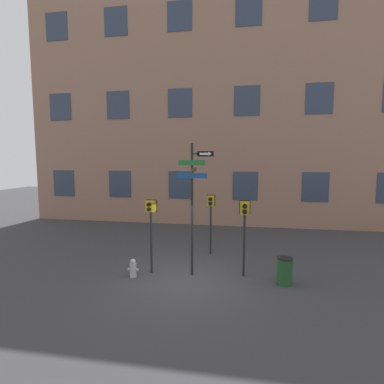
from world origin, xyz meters
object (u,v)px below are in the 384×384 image
Objects in this scene: pedestrian_signal_across at (211,208)px; fire_hydrant at (133,268)px; trash_bin at (285,271)px; pedestrian_signal_right at (245,217)px; street_sign_pole at (193,197)px; pedestrian_signal_left at (151,216)px.

pedestrian_signal_across is 4.21m from fire_hydrant.
trash_bin is (2.77, -2.74, -1.56)m from pedestrian_signal_across.
pedestrian_signal_across is 3.95× the size of fire_hydrant.
pedestrian_signal_right is at bearing 11.39° from fire_hydrant.
street_sign_pole is 5.15× the size of trash_bin.
pedestrian_signal_left is 2.95× the size of trash_bin.
pedestrian_signal_left reaches higher than fire_hydrant.
pedestrian_signal_left is at bearing -126.59° from pedestrian_signal_across.
pedestrian_signal_right is 4.28m from fire_hydrant.
fire_hydrant is at bearing -168.61° from pedestrian_signal_right.
trash_bin reaches higher than fire_hydrant.
trash_bin is (4.63, -0.23, -1.64)m from pedestrian_signal_left.
pedestrian_signal_across is at bearing 53.41° from pedestrian_signal_left.
fire_hydrant is at bearing -128.13° from pedestrian_signal_across.
street_sign_pole is 3.26m from fire_hydrant.
pedestrian_signal_left is at bearing -178.83° from street_sign_pole.
street_sign_pole is 1.90m from pedestrian_signal_right.
pedestrian_signal_right is 1.04× the size of pedestrian_signal_across.
pedestrian_signal_right is at bearing -57.60° from pedestrian_signal_across.
pedestrian_signal_left is at bearing 45.15° from fire_hydrant.
pedestrian_signal_right is 4.11× the size of fire_hydrant.
street_sign_pole is 7.15× the size of fire_hydrant.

